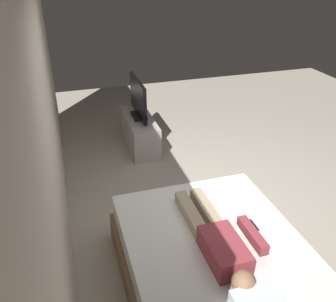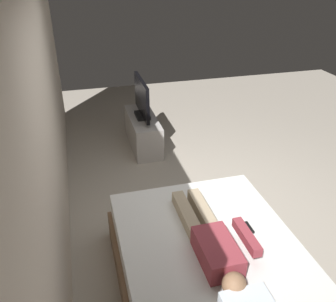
# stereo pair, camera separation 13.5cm
# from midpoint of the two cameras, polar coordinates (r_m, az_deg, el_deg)

# --- Properties ---
(ground_plane) EXTENTS (10.00, 10.00, 0.00)m
(ground_plane) POSITION_cam_midpoint_polar(r_m,az_deg,el_deg) (4.24, 6.55, -10.62)
(ground_plane) COLOR #ADA393
(back_wall) EXTENTS (6.40, 0.10, 2.80)m
(back_wall) POSITION_cam_midpoint_polar(r_m,az_deg,el_deg) (3.61, -20.03, 6.27)
(back_wall) COLOR beige
(back_wall) RESTS_ON ground
(bed) EXTENTS (2.08, 1.56, 0.54)m
(bed) POSITION_cam_midpoint_polar(r_m,az_deg,el_deg) (3.29, 6.80, -18.78)
(bed) COLOR brown
(bed) RESTS_ON ground
(person) EXTENTS (1.26, 0.46, 0.18)m
(person) POSITION_cam_midpoint_polar(r_m,az_deg,el_deg) (3.05, 6.81, -13.91)
(person) COLOR #993842
(person) RESTS_ON bed
(remote) EXTENTS (0.15, 0.04, 0.02)m
(remote) POSITION_cam_midpoint_polar(r_m,az_deg,el_deg) (3.35, 12.21, -11.53)
(remote) COLOR black
(remote) RESTS_ON bed
(tv_stand) EXTENTS (1.10, 0.40, 0.50)m
(tv_stand) POSITION_cam_midpoint_polar(r_m,az_deg,el_deg) (5.61, -5.25, 3.04)
(tv_stand) COLOR #B7B2AD
(tv_stand) RESTS_ON ground
(tv) EXTENTS (0.88, 0.20, 0.59)m
(tv) POSITION_cam_midpoint_polar(r_m,az_deg,el_deg) (5.40, -5.50, 8.16)
(tv) COLOR black
(tv) RESTS_ON tv_stand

